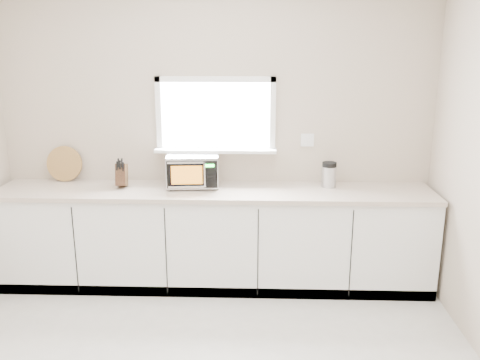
{
  "coord_description": "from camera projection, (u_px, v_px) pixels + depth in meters",
  "views": [
    {
      "loc": [
        0.39,
        -2.67,
        2.19
      ],
      "look_at": [
        0.24,
        1.55,
        1.05
      ],
      "focal_mm": 38.0,
      "sensor_mm": 36.0,
      "label": 1
    }
  ],
  "objects": [
    {
      "name": "cutting_board",
      "position": [
        64.0,
        164.0,
        4.8
      ],
      "size": [
        0.34,
        0.08,
        0.33
      ],
      "primitive_type": "cylinder",
      "rotation": [
        1.4,
        0.0,
        0.0
      ],
      "color": "#AD7E43",
      "rests_on": "countertop"
    },
    {
      "name": "cabinets",
      "position": [
        215.0,
        239.0,
        4.69
      ],
      "size": [
        3.92,
        0.6,
        0.88
      ],
      "primitive_type": "cube",
      "color": "white",
      "rests_on": "ground"
    },
    {
      "name": "back_wall",
      "position": [
        216.0,
        135.0,
        4.73
      ],
      "size": [
        4.0,
        0.17,
        2.7
      ],
      "color": "#BAA694",
      "rests_on": "ground"
    },
    {
      "name": "microwave",
      "position": [
        193.0,
        170.0,
        4.62
      ],
      "size": [
        0.49,
        0.4,
        0.3
      ],
      "rotation": [
        0.0,
        0.0,
        0.1
      ],
      "color": "black",
      "rests_on": "countertop"
    },
    {
      "name": "countertop",
      "position": [
        214.0,
        192.0,
        4.56
      ],
      "size": [
        3.92,
        0.64,
        0.04
      ],
      "primitive_type": "cube",
      "color": "beige",
      "rests_on": "cabinets"
    },
    {
      "name": "coffee_grinder",
      "position": [
        329.0,
        174.0,
        4.61
      ],
      "size": [
        0.15,
        0.15,
        0.23
      ],
      "rotation": [
        0.0,
        0.0,
        0.1
      ],
      "color": "#B5B8BD",
      "rests_on": "countertop"
    },
    {
      "name": "knife_block",
      "position": [
        122.0,
        174.0,
        4.6
      ],
      "size": [
        0.11,
        0.2,
        0.28
      ],
      "rotation": [
        0.0,
        0.0,
        0.08
      ],
      "color": "#452E18",
      "rests_on": "countertop"
    }
  ]
}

